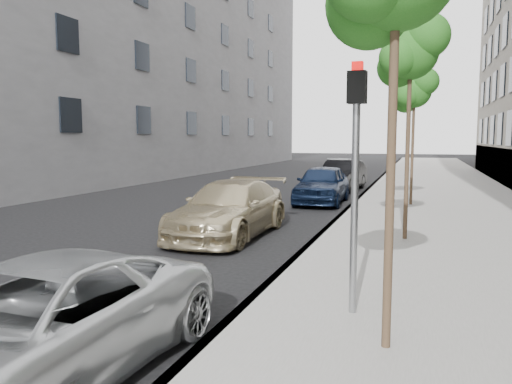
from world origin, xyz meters
The scene contains 11 objects.
ground centered at (0.00, 0.00, 0.00)m, with size 160.00×160.00×0.00m, color black.
sidewalk centered at (4.30, 24.00, 0.07)m, with size 6.40×72.00×0.14m, color gray.
curb centered at (1.18, 24.00, 0.07)m, with size 0.15×72.00×0.14m, color #9E9B93.
tree_mid centered at (3.23, 8.00, 4.46)m, with size 1.62×1.42×5.13m.
tree_far centered at (3.23, 14.50, 4.15)m, with size 1.57×1.37×4.79m.
signal_pole centered at (2.69, 2.53, 2.23)m, with size 0.25×0.20×3.36m.
minivan centered at (-0.15, -0.26, 0.63)m, with size 2.08×4.51×1.25m, color silver.
suv centered at (-1.13, 7.67, 0.70)m, with size 1.97×4.85×1.41m, color #C0B089.
sedan_blue centered at (-0.10, 14.84, 0.74)m, with size 1.75×4.36×1.48m, color #0F1B34.
sedan_black centered at (-0.10, 19.84, 0.73)m, with size 1.55×4.44×1.46m, color black.
sedan_rear centered at (-1.19, 25.98, 0.65)m, with size 1.81×4.45×1.29m, color #A3A6AB.
Camera 1 is at (3.52, -4.16, 2.51)m, focal length 35.00 mm.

